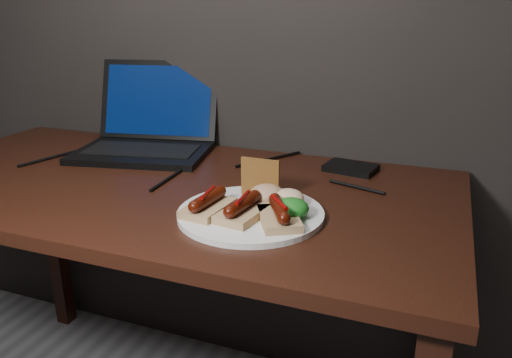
{
  "coord_description": "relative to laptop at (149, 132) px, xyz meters",
  "views": [
    {
      "loc": [
        0.62,
        0.4,
        1.15
      ],
      "look_at": [
        0.28,
        1.29,
        0.82
      ],
      "focal_mm": 35.0,
      "sensor_mm": 36.0,
      "label": 1
    }
  ],
  "objects": [
    {
      "name": "desk",
      "position": [
        0.17,
        -0.23,
        -0.14
      ],
      "size": [
        1.4,
        0.7,
        0.75
      ],
      "color": "#37190D",
      "rests_on": "ground"
    },
    {
      "name": "laptop",
      "position": [
        0.0,
        0.0,
        0.0
      ],
      "size": [
        0.42,
        0.4,
        0.25
      ],
      "color": "black",
      "rests_on": "desk"
    },
    {
      "name": "hard_drive",
      "position": [
        0.59,
        0.02,
        -0.05
      ],
      "size": [
        0.14,
        0.11,
        0.02
      ],
      "primitive_type": "cube",
      "rotation": [
        0.0,
        0.0,
        -0.18
      ],
      "color": "black",
      "rests_on": "desk"
    },
    {
      "name": "desk_cables",
      "position": [
        0.22,
        -0.11,
        -0.05
      ],
      "size": [
        0.93,
        0.42,
        0.01
      ],
      "color": "black",
      "rests_on": "desk"
    },
    {
      "name": "plate",
      "position": [
        0.46,
        -0.35,
        -0.05
      ],
      "size": [
        0.34,
        0.34,
        0.01
      ],
      "primitive_type": "cylinder",
      "rotation": [
        0.0,
        0.0,
        0.15
      ],
      "color": "white",
      "rests_on": "desk"
    },
    {
      "name": "bread_sausage_left",
      "position": [
        0.38,
        -0.38,
        -0.03
      ],
      "size": [
        0.08,
        0.12,
        0.04
      ],
      "color": "tan",
      "rests_on": "plate"
    },
    {
      "name": "bread_sausage_center",
      "position": [
        0.45,
        -0.38,
        -0.03
      ],
      "size": [
        0.09,
        0.12,
        0.04
      ],
      "color": "tan",
      "rests_on": "plate"
    },
    {
      "name": "bread_sausage_right",
      "position": [
        0.53,
        -0.38,
        -0.03
      ],
      "size": [
        0.12,
        0.13,
        0.04
      ],
      "color": "tan",
      "rests_on": "plate"
    },
    {
      "name": "crispbread",
      "position": [
        0.45,
        -0.27,
        -0.0
      ],
      "size": [
        0.08,
        0.01,
        0.08
      ],
      "primitive_type": "cube",
      "color": "#965B29",
      "rests_on": "plate"
    },
    {
      "name": "salad_greens",
      "position": [
        0.54,
        -0.35,
        -0.02
      ],
      "size": [
        0.07,
        0.07,
        0.04
      ],
      "primitive_type": "ellipsoid",
      "color": "#166013",
      "rests_on": "plate"
    },
    {
      "name": "salsa_mound",
      "position": [
        0.47,
        -0.3,
        -0.02
      ],
      "size": [
        0.07,
        0.07,
        0.04
      ],
      "primitive_type": "ellipsoid",
      "color": "maroon",
      "rests_on": "plate"
    },
    {
      "name": "coleslaw_mound",
      "position": [
        0.52,
        -0.29,
        -0.02
      ],
      "size": [
        0.06,
        0.06,
        0.04
      ],
      "primitive_type": "ellipsoid",
      "color": "white",
      "rests_on": "plate"
    }
  ]
}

